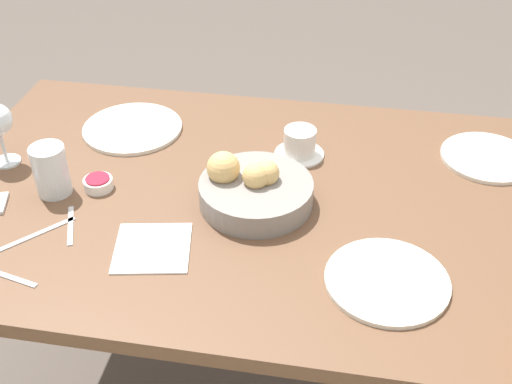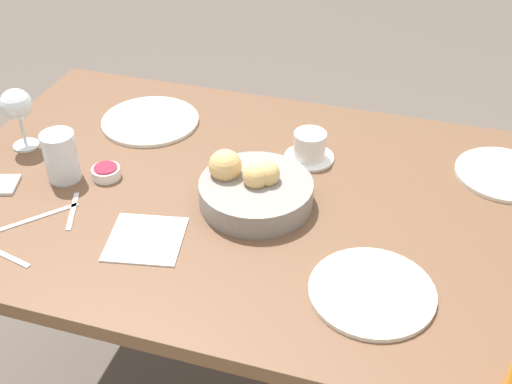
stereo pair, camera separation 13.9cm
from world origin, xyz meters
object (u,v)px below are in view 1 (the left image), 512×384
(bread_basket, at_px, (253,189))
(coffee_cup, at_px, (300,144))
(spoon_coffee, at_px, (71,225))
(napkin, at_px, (152,248))
(water_tumbler, at_px, (51,170))
(plate_far_center, at_px, (387,281))
(jam_bowl_berry, at_px, (98,183))
(plate_near_left, at_px, (487,157))
(plate_near_right, at_px, (133,128))
(knife_silver, at_px, (36,235))

(bread_basket, xyz_separation_m, coffee_cup, (-0.08, -0.21, -0.00))
(bread_basket, height_order, spoon_coffee, bread_basket)
(spoon_coffee, bearing_deg, napkin, 168.32)
(water_tumbler, bearing_deg, coffee_cup, -155.08)
(plate_far_center, relative_size, jam_bowl_berry, 3.58)
(jam_bowl_berry, bearing_deg, plate_far_center, 163.21)
(jam_bowl_berry, height_order, napkin, jam_bowl_berry)
(plate_near_left, xyz_separation_m, plate_near_right, (0.89, 0.01, 0.00))
(plate_near_left, relative_size, napkin, 1.26)
(jam_bowl_berry, bearing_deg, bread_basket, -178.63)
(napkin, bearing_deg, plate_far_center, 177.86)
(plate_near_left, bearing_deg, jam_bowl_berry, 17.25)
(bread_basket, relative_size, plate_far_center, 1.05)
(plate_far_center, xyz_separation_m, jam_bowl_berry, (0.65, -0.20, 0.01))
(coffee_cup, relative_size, spoon_coffee, 0.97)
(bread_basket, height_order, jam_bowl_berry, bread_basket)
(knife_silver, bearing_deg, coffee_cup, -141.92)
(plate_near_left, distance_m, spoon_coffee, 0.98)
(bread_basket, xyz_separation_m, plate_near_left, (-0.53, -0.27, -0.03))
(jam_bowl_berry, height_order, knife_silver, jam_bowl_berry)
(jam_bowl_berry, bearing_deg, plate_near_right, -88.31)
(water_tumbler, distance_m, jam_bowl_berry, 0.11)
(water_tumbler, distance_m, spoon_coffee, 0.15)
(water_tumbler, bearing_deg, knife_silver, 98.76)
(plate_near_right, distance_m, water_tumbler, 0.31)
(bread_basket, bearing_deg, knife_silver, 23.82)
(plate_near_right, xyz_separation_m, jam_bowl_berry, (-0.01, 0.26, 0.01))
(water_tumbler, relative_size, napkin, 0.67)
(spoon_coffee, bearing_deg, plate_near_left, -155.20)
(plate_far_center, bearing_deg, coffee_cup, -62.26)
(plate_far_center, height_order, jam_bowl_berry, jam_bowl_berry)
(plate_near_left, relative_size, jam_bowl_berry, 3.35)
(jam_bowl_berry, distance_m, spoon_coffee, 0.14)
(plate_far_center, relative_size, coffee_cup, 1.96)
(coffee_cup, bearing_deg, water_tumbler, 24.92)
(plate_near_right, distance_m, coffee_cup, 0.44)
(plate_near_left, relative_size, coffee_cup, 1.83)
(bread_basket, bearing_deg, plate_near_left, -153.28)
(bread_basket, bearing_deg, jam_bowl_berry, 1.37)
(plate_far_center, height_order, coffee_cup, coffee_cup)
(bread_basket, bearing_deg, plate_far_center, 145.11)
(plate_near_right, height_order, water_tumbler, water_tumbler)
(bread_basket, bearing_deg, water_tumbler, 4.86)
(plate_far_center, relative_size, water_tumbler, 2.02)
(knife_silver, bearing_deg, plate_near_left, -154.55)
(plate_near_right, distance_m, plate_far_center, 0.80)
(bread_basket, distance_m, knife_silver, 0.46)
(jam_bowl_berry, relative_size, napkin, 0.38)
(plate_near_right, relative_size, napkin, 1.45)
(napkin, bearing_deg, bread_basket, -132.98)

